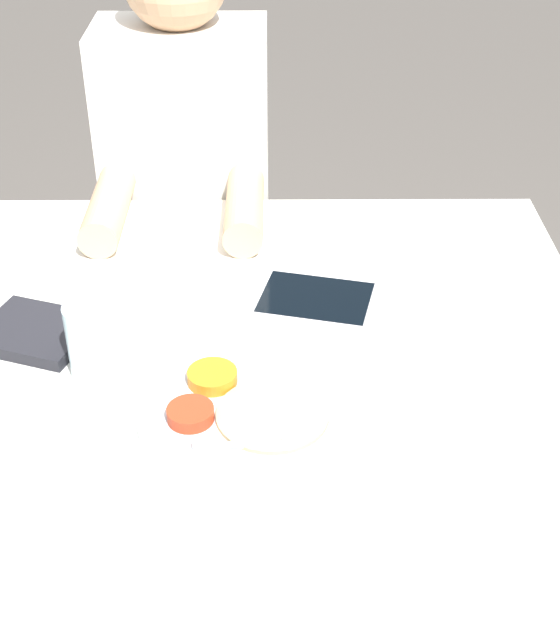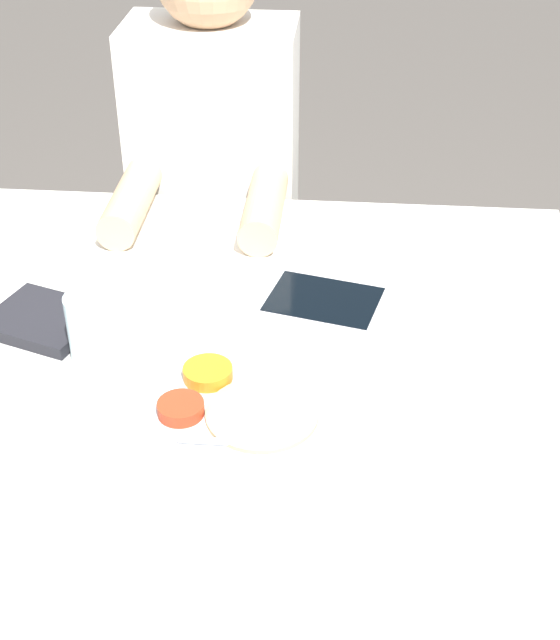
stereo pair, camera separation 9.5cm
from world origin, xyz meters
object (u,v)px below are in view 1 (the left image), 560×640
(thali_tray, at_px, (237,411))
(drinking_glass, at_px, (93,341))
(red_notebook, at_px, (36,333))
(person_diner, at_px, (191,244))
(tablet_device, at_px, (316,299))

(thali_tray, bearing_deg, drinking_glass, 155.62)
(red_notebook, relative_size, person_diner, 0.15)
(red_notebook, xyz_separation_m, person_diner, (0.18, 0.57, -0.17))
(tablet_device, bearing_deg, person_diner, 117.22)
(person_diner, bearing_deg, tablet_device, -62.78)
(red_notebook, relative_size, drinking_glass, 1.66)
(person_diner, relative_size, drinking_glass, 10.77)
(drinking_glass, bearing_deg, person_diner, 83.66)
(tablet_device, distance_m, drinking_glass, 0.37)
(drinking_glass, bearing_deg, thali_tray, -24.38)
(person_diner, bearing_deg, thali_tray, -80.36)
(drinking_glass, bearing_deg, tablet_device, 30.56)
(thali_tray, distance_m, red_notebook, 0.36)
(red_notebook, bearing_deg, person_diner, 72.37)
(red_notebook, height_order, tablet_device, red_notebook)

